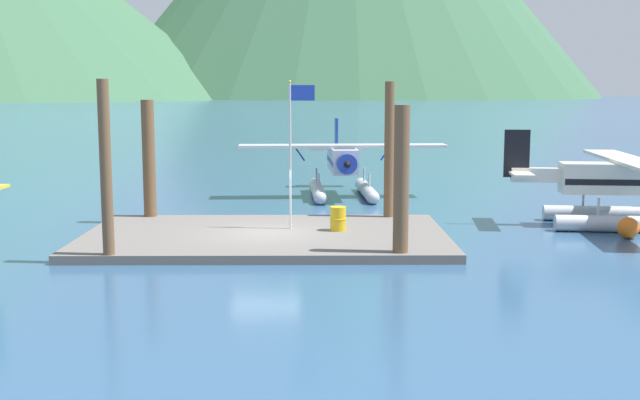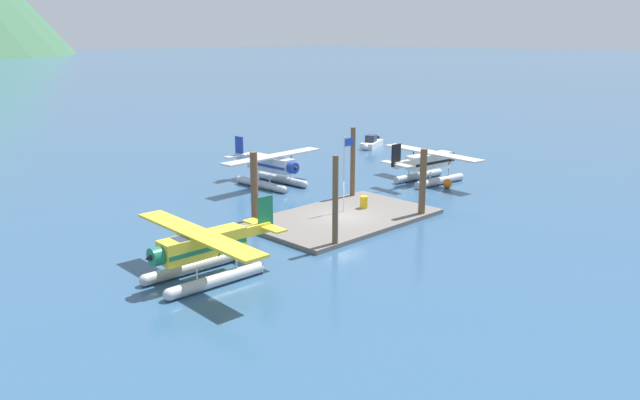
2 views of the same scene
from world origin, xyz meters
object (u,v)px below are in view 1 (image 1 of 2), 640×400
Objects in this scene: flagpole at (294,136)px; seaplane_silver_bow_right at (342,166)px; fuel_drum at (338,219)px; seaplane_cream_stbd_fwd at (623,187)px; mooring_buoy at (628,228)px.

flagpole is 11.20m from seaplane_silver_bow_right.
fuel_drum is 11.65m from seaplane_cream_stbd_fwd.
mooring_buoy is 0.08× the size of seaplane_silver_bow_right.
mooring_buoy is at bearing -2.31° from flagpole.
seaplane_cream_stbd_fwd is (11.38, 2.37, 0.84)m from fuel_drum.
fuel_drum is 1.12× the size of mooring_buoy.
seaplane_cream_stbd_fwd is at bearing 73.44° from mooring_buoy.
mooring_buoy is 15.17m from seaplane_silver_bow_right.
seaplane_silver_bow_right is at bearing 78.56° from flagpole.
flagpole is 0.52× the size of seaplane_cream_stbd_fwd.
fuel_drum is at bearing -168.23° from seaplane_cream_stbd_fwd.
fuel_drum is (1.62, -0.40, -2.99)m from flagpole.
seaplane_cream_stbd_fwd is at bearing -39.13° from seaplane_silver_bow_right.
seaplane_silver_bow_right is (-10.08, 11.27, 1.18)m from mooring_buoy.
flagpole reaches higher than seaplane_cream_stbd_fwd.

